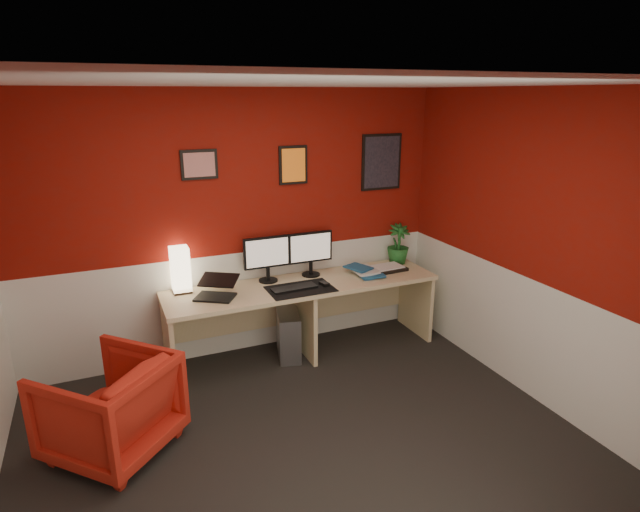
{
  "coord_description": "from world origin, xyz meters",
  "views": [
    {
      "loc": [
        -1.16,
        -2.88,
        2.45
      ],
      "look_at": [
        0.6,
        1.21,
        1.05
      ],
      "focal_mm": 29.17,
      "sensor_mm": 36.0,
      "label": 1
    }
  ],
  "objects_px": {
    "desk": "(304,319)",
    "shoji_lamp": "(181,271)",
    "monitor_right": "(311,247)",
    "potted_plant": "(398,244)",
    "monitor_left": "(267,252)",
    "laptop": "(214,286)",
    "armchair": "(110,407)",
    "zen_tray": "(387,268)",
    "pc_tower": "(288,334)"
  },
  "relations": [
    {
      "from": "monitor_left",
      "to": "armchair",
      "type": "distance_m",
      "value": 1.92
    },
    {
      "from": "laptop",
      "to": "armchair",
      "type": "relative_size",
      "value": 0.43
    },
    {
      "from": "desk",
      "to": "pc_tower",
      "type": "distance_m",
      "value": 0.21
    },
    {
      "from": "zen_tray",
      "to": "armchair",
      "type": "height_order",
      "value": "zen_tray"
    },
    {
      "from": "potted_plant",
      "to": "desk",
      "type": "bearing_deg",
      "value": -170.73
    },
    {
      "from": "desk",
      "to": "monitor_right",
      "type": "distance_m",
      "value": 0.7
    },
    {
      "from": "monitor_right",
      "to": "zen_tray",
      "type": "height_order",
      "value": "monitor_right"
    },
    {
      "from": "monitor_right",
      "to": "zen_tray",
      "type": "bearing_deg",
      "value": -11.7
    },
    {
      "from": "potted_plant",
      "to": "pc_tower",
      "type": "height_order",
      "value": "potted_plant"
    },
    {
      "from": "desk",
      "to": "potted_plant",
      "type": "distance_m",
      "value": 1.29
    },
    {
      "from": "desk",
      "to": "armchair",
      "type": "relative_size",
      "value": 3.35
    },
    {
      "from": "shoji_lamp",
      "to": "desk",
      "type": "bearing_deg",
      "value": -12.21
    },
    {
      "from": "desk",
      "to": "shoji_lamp",
      "type": "height_order",
      "value": "shoji_lamp"
    },
    {
      "from": "monitor_left",
      "to": "zen_tray",
      "type": "height_order",
      "value": "monitor_left"
    },
    {
      "from": "desk",
      "to": "monitor_right",
      "type": "relative_size",
      "value": 4.48
    },
    {
      "from": "desk",
      "to": "zen_tray",
      "type": "distance_m",
      "value": 1.0
    },
    {
      "from": "potted_plant",
      "to": "pc_tower",
      "type": "xyz_separation_m",
      "value": [
        -1.29,
        -0.16,
        -0.71
      ]
    },
    {
      "from": "shoji_lamp",
      "to": "monitor_right",
      "type": "xyz_separation_m",
      "value": [
        1.24,
        -0.04,
        0.09
      ]
    },
    {
      "from": "monitor_right",
      "to": "pc_tower",
      "type": "xyz_separation_m",
      "value": [
        -0.31,
        -0.17,
        -0.8
      ]
    },
    {
      "from": "desk",
      "to": "potted_plant",
      "type": "xyz_separation_m",
      "value": [
        1.14,
        0.19,
        0.57
      ]
    },
    {
      "from": "desk",
      "to": "pc_tower",
      "type": "height_order",
      "value": "desk"
    },
    {
      "from": "monitor_left",
      "to": "monitor_right",
      "type": "bearing_deg",
      "value": -0.51
    },
    {
      "from": "laptop",
      "to": "shoji_lamp",
      "type": "bearing_deg",
      "value": 164.46
    },
    {
      "from": "desk",
      "to": "potted_plant",
      "type": "height_order",
      "value": "potted_plant"
    },
    {
      "from": "monitor_left",
      "to": "desk",
      "type": "bearing_deg",
      "value": -34.41
    },
    {
      "from": "laptop",
      "to": "armchair",
      "type": "bearing_deg",
      "value": -107.8
    },
    {
      "from": "pc_tower",
      "to": "monitor_right",
      "type": "bearing_deg",
      "value": 42.72
    },
    {
      "from": "monitor_right",
      "to": "laptop",
      "type": "bearing_deg",
      "value": -167.47
    },
    {
      "from": "monitor_left",
      "to": "monitor_right",
      "type": "distance_m",
      "value": 0.44
    },
    {
      "from": "shoji_lamp",
      "to": "pc_tower",
      "type": "relative_size",
      "value": 0.89
    },
    {
      "from": "monitor_right",
      "to": "pc_tower",
      "type": "distance_m",
      "value": 0.87
    },
    {
      "from": "desk",
      "to": "laptop",
      "type": "distance_m",
      "value": 0.97
    },
    {
      "from": "shoji_lamp",
      "to": "laptop",
      "type": "bearing_deg",
      "value": -47.83
    },
    {
      "from": "shoji_lamp",
      "to": "zen_tray",
      "type": "distance_m",
      "value": 2.03
    },
    {
      "from": "desk",
      "to": "monitor_left",
      "type": "distance_m",
      "value": 0.74
    },
    {
      "from": "laptop",
      "to": "monitor_left",
      "type": "bearing_deg",
      "value": 54.25
    },
    {
      "from": "monitor_right",
      "to": "zen_tray",
      "type": "distance_m",
      "value": 0.84
    },
    {
      "from": "monitor_right",
      "to": "pc_tower",
      "type": "bearing_deg",
      "value": -151.63
    },
    {
      "from": "monitor_right",
      "to": "armchair",
      "type": "distance_m",
      "value": 2.28
    },
    {
      "from": "armchair",
      "to": "pc_tower",
      "type": "bearing_deg",
      "value": 163.06
    },
    {
      "from": "shoji_lamp",
      "to": "armchair",
      "type": "bearing_deg",
      "value": -123.53
    },
    {
      "from": "monitor_left",
      "to": "pc_tower",
      "type": "xyz_separation_m",
      "value": [
        0.13,
        -0.17,
        -0.8
      ]
    },
    {
      "from": "laptop",
      "to": "zen_tray",
      "type": "distance_m",
      "value": 1.78
    },
    {
      "from": "shoji_lamp",
      "to": "laptop",
      "type": "distance_m",
      "value": 0.37
    },
    {
      "from": "monitor_left",
      "to": "pc_tower",
      "type": "relative_size",
      "value": 1.29
    },
    {
      "from": "laptop",
      "to": "pc_tower",
      "type": "distance_m",
      "value": 0.93
    },
    {
      "from": "shoji_lamp",
      "to": "armchair",
      "type": "relative_size",
      "value": 0.52
    },
    {
      "from": "shoji_lamp",
      "to": "laptop",
      "type": "relative_size",
      "value": 1.21
    },
    {
      "from": "monitor_left",
      "to": "armchair",
      "type": "xyz_separation_m",
      "value": [
        -1.5,
        -1.01,
        -0.67
      ]
    },
    {
      "from": "monitor_right",
      "to": "armchair",
      "type": "height_order",
      "value": "monitor_right"
    }
  ]
}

